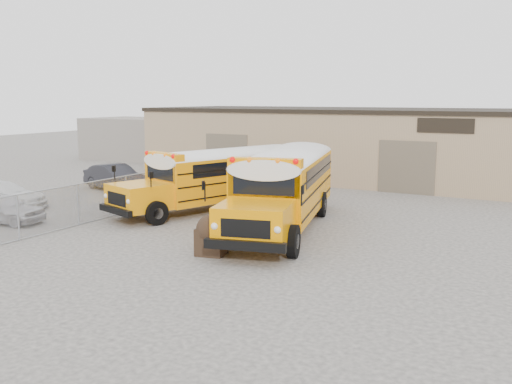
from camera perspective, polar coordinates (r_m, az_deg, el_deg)
The scene contains 10 objects.
ground at distance 21.64m, azimuth -6.21°, elevation -5.09°, with size 120.00×120.00×0.00m, color #45423F.
warehouse at distance 39.09m, azimuth 11.05°, elevation 4.82°, with size 30.20×10.20×4.67m.
chainlink_fence at distance 27.44m, azimuth -12.82°, elevation -0.24°, with size 0.07×18.07×1.81m.
distant_building_left at distance 52.02m, azimuth -11.95°, elevation 5.27°, with size 8.00×6.00×3.60m, color slate.
school_bus_left at distance 32.11m, azimuth 4.61°, elevation 2.84°, with size 5.47×10.47×2.99m.
school_bus_right at distance 30.60m, azimuth 5.36°, elevation 2.83°, with size 5.52×11.57×3.29m.
tarp_bundle at distance 19.82m, azimuth -4.50°, elevation -4.23°, with size 1.11×1.05×1.43m.
car_silver at distance 27.10m, azimuth -24.16°, elevation -1.47°, with size 1.57×3.89×1.33m, color silver.
car_white at distance 30.72m, azimuth -23.96°, elevation -0.27°, with size 1.84×4.51×1.31m, color silver.
car_dark at distance 34.50m, azimuth -13.87°, elevation 1.43°, with size 1.61×4.62×1.52m, color black.
Camera 1 is at (12.23, -17.01, 5.41)m, focal length 40.00 mm.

